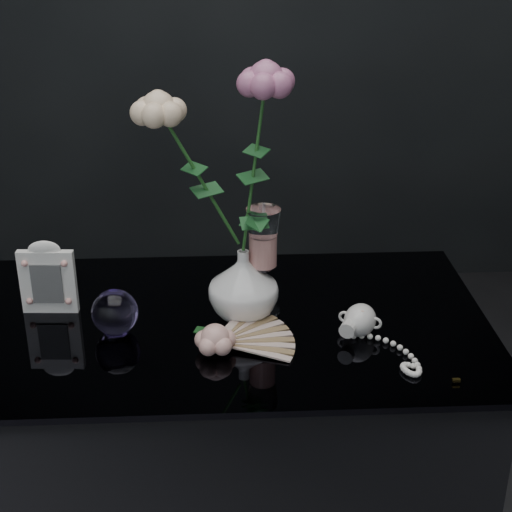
{
  "coord_description": "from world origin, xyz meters",
  "views": [
    {
      "loc": [
        0.02,
        -1.24,
        1.5
      ],
      "look_at": [
        0.08,
        -0.01,
        0.92
      ],
      "focal_mm": 55.0,
      "sensor_mm": 36.0,
      "label": 1
    }
  ],
  "objects_px": {
    "pearl_jar": "(360,319)",
    "wine_glass": "(263,262)",
    "loose_rose": "(215,339)",
    "vase": "(243,285)",
    "picture_frame": "(47,277)",
    "paperweight": "(115,312)"
  },
  "relations": [
    {
      "from": "pearl_jar",
      "to": "loose_rose",
      "type": "bearing_deg",
      "value": -143.01
    },
    {
      "from": "wine_glass",
      "to": "picture_frame",
      "type": "xyz_separation_m",
      "value": [
        -0.41,
        0.02,
        -0.03
      ]
    },
    {
      "from": "picture_frame",
      "to": "loose_rose",
      "type": "height_order",
      "value": "picture_frame"
    },
    {
      "from": "loose_rose",
      "to": "wine_glass",
      "type": "bearing_deg",
      "value": 38.71
    },
    {
      "from": "paperweight",
      "to": "loose_rose",
      "type": "relative_size",
      "value": 0.53
    },
    {
      "from": "picture_frame",
      "to": "vase",
      "type": "bearing_deg",
      "value": -3.14
    },
    {
      "from": "pearl_jar",
      "to": "paperweight",
      "type": "bearing_deg",
      "value": -157.5
    },
    {
      "from": "picture_frame",
      "to": "paperweight",
      "type": "relative_size",
      "value": 1.75
    },
    {
      "from": "loose_rose",
      "to": "pearl_jar",
      "type": "xyz_separation_m",
      "value": [
        0.26,
        0.05,
        0.0
      ]
    },
    {
      "from": "pearl_jar",
      "to": "wine_glass",
      "type": "bearing_deg",
      "value": 178.51
    },
    {
      "from": "wine_glass",
      "to": "loose_rose",
      "type": "bearing_deg",
      "value": -122.99
    },
    {
      "from": "vase",
      "to": "loose_rose",
      "type": "bearing_deg",
      "value": -113.68
    },
    {
      "from": "vase",
      "to": "pearl_jar",
      "type": "relative_size",
      "value": 0.66
    },
    {
      "from": "vase",
      "to": "paperweight",
      "type": "xyz_separation_m",
      "value": [
        -0.24,
        -0.05,
        -0.03
      ]
    },
    {
      "from": "paperweight",
      "to": "pearl_jar",
      "type": "height_order",
      "value": "paperweight"
    },
    {
      "from": "paperweight",
      "to": "loose_rose",
      "type": "distance_m",
      "value": 0.2
    },
    {
      "from": "vase",
      "to": "picture_frame",
      "type": "relative_size",
      "value": 0.93
    },
    {
      "from": "paperweight",
      "to": "picture_frame",
      "type": "bearing_deg",
      "value": 146.72
    },
    {
      "from": "vase",
      "to": "picture_frame",
      "type": "height_order",
      "value": "picture_frame"
    },
    {
      "from": "wine_glass",
      "to": "loose_rose",
      "type": "height_order",
      "value": "wine_glass"
    },
    {
      "from": "vase",
      "to": "pearl_jar",
      "type": "height_order",
      "value": "vase"
    },
    {
      "from": "loose_rose",
      "to": "picture_frame",
      "type": "bearing_deg",
      "value": 134.02
    }
  ]
}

